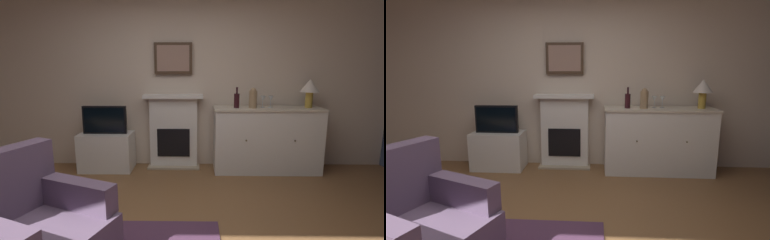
% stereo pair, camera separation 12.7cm
% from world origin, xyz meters
% --- Properties ---
extents(wall_rear, '(6.27, 0.06, 2.96)m').
position_xyz_m(wall_rear, '(0.00, 2.21, 1.48)').
color(wall_rear, beige).
rests_on(wall_rear, ground_plane).
extents(fireplace_unit, '(0.87, 0.30, 1.10)m').
position_xyz_m(fireplace_unit, '(-0.06, 2.08, 0.55)').
color(fireplace_unit, white).
rests_on(fireplace_unit, ground_plane).
extents(framed_picture, '(0.55, 0.04, 0.45)m').
position_xyz_m(framed_picture, '(-0.06, 2.13, 1.62)').
color(framed_picture, '#473323').
extents(sideboard_cabinet, '(1.52, 0.49, 0.93)m').
position_xyz_m(sideboard_cabinet, '(1.29, 1.91, 0.47)').
color(sideboard_cabinet, white).
rests_on(sideboard_cabinet, ground_plane).
extents(table_lamp, '(0.26, 0.26, 0.40)m').
position_xyz_m(table_lamp, '(1.86, 1.91, 1.21)').
color(table_lamp, '#B79338').
rests_on(table_lamp, sideboard_cabinet).
extents(wine_bottle, '(0.08, 0.08, 0.29)m').
position_xyz_m(wine_bottle, '(0.84, 1.86, 1.04)').
color(wine_bottle, '#331419').
rests_on(wine_bottle, sideboard_cabinet).
extents(wine_glass_left, '(0.07, 0.07, 0.16)m').
position_xyz_m(wine_glass_left, '(1.22, 1.91, 1.05)').
color(wine_glass_left, silver).
rests_on(wine_glass_left, sideboard_cabinet).
extents(wine_glass_center, '(0.07, 0.07, 0.16)m').
position_xyz_m(wine_glass_center, '(1.33, 1.92, 1.05)').
color(wine_glass_center, silver).
rests_on(wine_glass_center, sideboard_cabinet).
extents(vase_decorative, '(0.11, 0.11, 0.28)m').
position_xyz_m(vase_decorative, '(1.07, 1.86, 1.07)').
color(vase_decorative, '#9E7F5B').
rests_on(vase_decorative, sideboard_cabinet).
extents(tv_cabinet, '(0.75, 0.42, 0.55)m').
position_xyz_m(tv_cabinet, '(-1.03, 1.92, 0.28)').
color(tv_cabinet, white).
rests_on(tv_cabinet, ground_plane).
extents(tv_set, '(0.62, 0.07, 0.40)m').
position_xyz_m(tv_set, '(-1.03, 1.90, 0.75)').
color(tv_set, black).
rests_on(tv_set, tv_cabinet).
extents(armchair, '(1.03, 1.00, 0.92)m').
position_xyz_m(armchair, '(-0.84, -0.28, 0.38)').
color(armchair, '#604C66').
rests_on(armchair, ground_plane).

